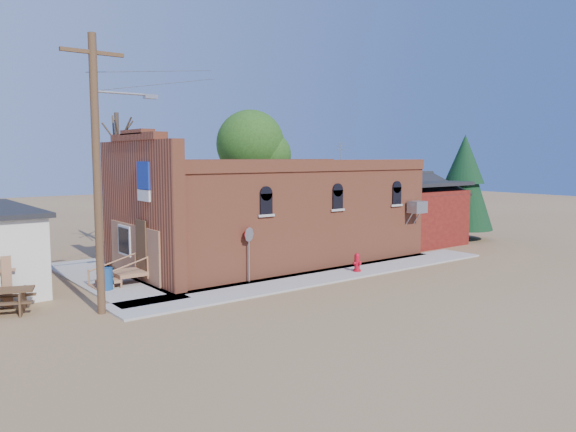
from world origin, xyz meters
TOP-DOWN VIEW (x-y plane):
  - ground at (0.00, 0.00)m, footprint 120.00×120.00m
  - sidewalk_south at (1.50, 0.90)m, footprint 19.00×2.20m
  - sidewalk_west at (-6.30, 6.00)m, footprint 2.60×10.00m
  - brick_bar at (1.64, 5.49)m, footprint 16.40×7.97m
  - red_shed at (11.50, 5.50)m, footprint 5.40×6.40m
  - utility_pole at (-8.14, 1.20)m, footprint 3.12×0.26m
  - tree_bare_near at (-3.00, 13.00)m, footprint 2.80×2.80m
  - tree_leafy at (6.00, 13.50)m, footprint 4.40×4.40m
  - evergreen_tree at (15.50, 4.00)m, footprint 3.60×3.60m
  - fire_hydrant at (3.02, 0.67)m, footprint 0.46×0.44m
  - stop_sign at (-1.97, 1.80)m, footprint 0.58×0.30m
  - trash_barrel at (-7.02, 4.09)m, footprint 0.66×0.66m
  - picnic_table at (-10.77, 3.20)m, footprint 2.29×1.99m

SIDE VIEW (x-z plane):
  - ground at x=0.00m, z-range 0.00..0.00m
  - sidewalk_south at x=1.50m, z-range 0.00..0.08m
  - sidewalk_west at x=-6.30m, z-range 0.00..0.08m
  - fire_hydrant at x=3.02m, z-range 0.07..0.89m
  - trash_barrel at x=-7.02m, z-range 0.08..0.92m
  - picnic_table at x=-10.77m, z-range 0.12..0.92m
  - stop_sign at x=-1.97m, z-range 0.69..2.94m
  - red_shed at x=11.50m, z-range 0.12..4.42m
  - brick_bar at x=1.64m, z-range -0.81..5.49m
  - evergreen_tree at x=15.50m, z-range 0.46..6.96m
  - utility_pole at x=-8.14m, z-range 0.27..9.27m
  - tree_leafy at x=6.00m, z-range 1.86..10.01m
  - tree_bare_near at x=-3.00m, z-range 2.14..9.79m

